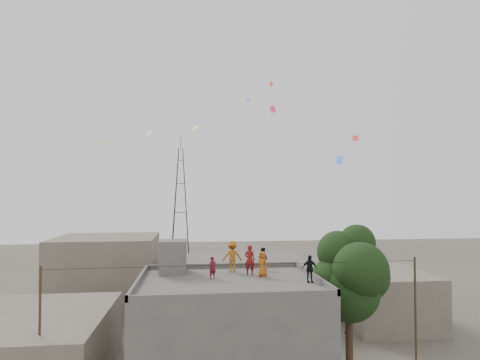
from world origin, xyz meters
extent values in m
cube|color=#504D4B|center=(0.00, 0.00, 3.00)|extent=(10.00, 8.00, 6.00)
cube|color=#4E4B49|center=(0.00, 0.00, 6.05)|extent=(10.00, 8.00, 0.10)
cube|color=#504D4B|center=(0.00, 3.92, 6.25)|extent=(10.00, 0.15, 0.30)
cube|color=#504D4B|center=(0.00, -3.92, 6.25)|extent=(10.00, 0.15, 0.30)
cube|color=#504D4B|center=(4.92, 0.00, 6.25)|extent=(0.15, 8.00, 0.30)
cube|color=#504D4B|center=(-4.92, 0.00, 6.25)|extent=(0.15, 8.00, 0.30)
cube|color=#504D4B|center=(-3.20, 2.60, 7.10)|extent=(1.60, 1.80, 2.00)
cube|color=#60564B|center=(-11.00, 2.00, 2.00)|extent=(8.00, 10.00, 4.00)
cube|color=#504D4B|center=(2.00, 14.00, 2.50)|extent=(12.00, 9.00, 5.00)
cube|color=#60564B|center=(-10.00, 16.00, 3.50)|extent=(9.00, 8.00, 7.00)
cube|color=#60564B|center=(14.00, 10.00, 2.20)|extent=(7.00, 8.00, 4.40)
cylinder|color=black|center=(7.20, 0.50, 2.00)|extent=(0.44, 0.44, 4.00)
cylinder|color=black|center=(7.35, 0.60, 3.60)|extent=(0.64, 0.91, 2.14)
sphere|color=black|center=(7.20, 0.50, 5.20)|extent=(3.60, 3.60, 3.60)
sphere|color=black|center=(8.30, 0.80, 6.00)|extent=(3.00, 3.00, 3.00)
sphere|color=black|center=(6.30, 1.00, 5.60)|extent=(2.80, 2.80, 2.80)
sphere|color=black|center=(7.60, -0.30, 6.60)|extent=(3.20, 3.20, 3.20)
sphere|color=black|center=(6.90, 1.40, 7.40)|extent=(2.60, 2.60, 2.60)
sphere|color=black|center=(8.00, 1.10, 8.00)|extent=(2.20, 2.20, 2.20)
cylinder|color=black|center=(-9.50, -1.50, 3.70)|extent=(0.12, 0.12, 7.40)
cylinder|color=black|center=(10.50, -1.00, 3.70)|extent=(0.12, 0.12, 7.40)
cylinder|color=black|center=(0.50, -1.25, 7.20)|extent=(20.00, 0.52, 0.02)
cylinder|color=black|center=(-4.85, 39.15, 9.00)|extent=(1.27, 1.27, 18.01)
cylinder|color=black|center=(-3.15, 39.15, 9.00)|extent=(1.27, 1.27, 18.01)
cylinder|color=black|center=(-3.15, 40.85, 9.00)|extent=(1.27, 1.27, 18.01)
cylinder|color=black|center=(-4.85, 40.85, 9.00)|extent=(1.27, 1.27, 18.01)
cube|color=black|center=(-4.00, 40.00, 3.60)|extent=(2.36, 0.08, 0.08)
cube|color=black|center=(-4.00, 40.00, 3.60)|extent=(0.08, 2.36, 0.08)
cube|color=black|center=(-4.00, 40.00, 8.10)|extent=(1.81, 0.08, 0.08)
cube|color=black|center=(-4.00, 40.00, 8.10)|extent=(0.08, 1.81, 0.08)
cube|color=black|center=(-4.00, 40.00, 12.60)|extent=(1.26, 0.08, 0.08)
cube|color=black|center=(-4.00, 40.00, 12.60)|extent=(0.08, 1.26, 0.08)
cube|color=black|center=(-4.00, 40.00, 16.20)|extent=(0.82, 0.08, 0.08)
cube|color=black|center=(-4.00, 40.00, 16.20)|extent=(0.08, 0.82, 0.08)
cylinder|color=black|center=(-4.00, 40.00, 19.00)|extent=(0.08, 0.08, 2.00)
imported|color=maroon|center=(1.41, 1.54, 6.99)|extent=(0.74, 0.60, 1.77)
imported|color=#B75C14|center=(2.10, 0.97, 6.84)|extent=(0.83, 0.85, 1.47)
imported|color=black|center=(2.49, 3.03, 6.81)|extent=(0.83, 0.87, 1.41)
imported|color=black|center=(4.40, -0.92, 6.85)|extent=(0.88, 0.39, 1.49)
imported|color=#A95B13|center=(0.45, 2.51, 7.06)|extent=(1.26, 0.74, 1.93)
imported|color=maroon|center=(-0.86, 0.58, 6.74)|extent=(0.55, 0.49, 1.27)
plane|color=orange|center=(-7.34, 3.22, 14.13)|extent=(0.33, 0.50, 0.38)
plane|color=#EE255A|center=(4.27, 8.56, 17.70)|extent=(0.46, 0.56, 0.48)
plane|color=yellow|center=(0.28, 9.16, 20.03)|extent=(0.25, 0.38, 0.31)
plane|color=blue|center=(8.70, 5.77, 13.48)|extent=(0.42, 0.62, 0.58)
plane|color=silver|center=(-5.60, 10.67, 15.96)|extent=(0.48, 0.43, 0.48)
plane|color=#E44F19|center=(4.85, 12.12, 20.71)|extent=(0.37, 0.30, 0.35)
plane|color=#37D079|center=(-0.74, 3.59, 14.76)|extent=(0.32, 0.52, 0.44)
plane|color=#E73B36|center=(11.20, 8.87, 15.54)|extent=(0.45, 0.09, 0.44)
plane|color=gold|center=(-1.87, 4.31, 15.39)|extent=(0.50, 0.51, 0.31)
plane|color=#508AF2|center=(3.46, 17.33, 20.46)|extent=(0.31, 0.34, 0.37)
camera|label=1|loc=(-1.95, -22.53, 10.96)|focal=30.00mm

